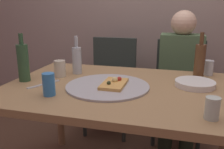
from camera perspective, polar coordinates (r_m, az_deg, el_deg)
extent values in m
cube|color=#99754C|center=(1.44, 3.25, -3.60)|extent=(1.45, 0.94, 0.04)
cylinder|color=#99754C|center=(2.16, -12.27, -7.78)|extent=(0.06, 0.06, 0.70)
cylinder|color=#ADADB2|center=(1.42, -1.05, -2.75)|extent=(0.49, 0.49, 0.01)
cube|color=tan|center=(1.41, 0.46, -2.23)|extent=(0.13, 0.22, 0.02)
sphere|color=#EAD184|center=(1.43, 0.67, -1.24)|extent=(0.04, 0.04, 0.04)
sphere|color=#2D381E|center=(1.38, -0.76, -2.02)|extent=(0.02, 0.02, 0.02)
sphere|color=#B22D23|center=(1.45, 1.73, -1.06)|extent=(0.03, 0.03, 0.03)
cylinder|color=#2D5133|center=(1.62, -20.24, 2.58)|extent=(0.07, 0.07, 0.23)
cylinder|color=#2D5133|center=(1.59, -20.75, 7.88)|extent=(0.03, 0.03, 0.07)
cylinder|color=brown|center=(1.71, 20.01, 3.02)|extent=(0.07, 0.07, 0.22)
cylinder|color=brown|center=(1.68, 20.49, 8.01)|extent=(0.03, 0.03, 0.08)
cylinder|color=#B2BCC1|center=(1.72, -8.29, 3.28)|extent=(0.07, 0.07, 0.19)
cylinder|color=#B2BCC1|center=(1.69, -8.47, 7.67)|extent=(0.03, 0.03, 0.08)
cylinder|color=#B7C6BC|center=(1.10, 22.62, -7.39)|extent=(0.06, 0.06, 0.10)
cylinder|color=beige|center=(1.66, -12.21, 1.37)|extent=(0.08, 0.08, 0.11)
cylinder|color=silver|center=(1.79, 21.90, 1.47)|extent=(0.06, 0.06, 0.10)
cylinder|color=#337AC1|center=(1.32, -14.72, -2.27)|extent=(0.07, 0.07, 0.12)
cylinder|color=white|center=(1.52, 19.01, -2.04)|extent=(0.23, 0.23, 0.03)
cube|color=#B7B7BC|center=(1.52, -15.80, -2.23)|extent=(0.12, 0.20, 0.01)
cube|color=#2D3833|center=(2.33, -0.65, -2.93)|extent=(0.44, 0.44, 0.05)
cube|color=#2D3833|center=(2.46, 0.60, 3.49)|extent=(0.44, 0.04, 0.45)
cylinder|color=#2D3833|center=(2.21, 2.84, -10.71)|extent=(0.04, 0.04, 0.42)
cylinder|color=#2D3833|center=(2.31, -6.54, -9.57)|extent=(0.04, 0.04, 0.42)
cylinder|color=#2D3833|center=(2.55, 4.68, -7.02)|extent=(0.04, 0.04, 0.42)
cylinder|color=#2D3833|center=(2.64, -3.51, -6.21)|extent=(0.04, 0.04, 0.42)
cube|color=#2D3833|center=(2.25, 15.39, -4.18)|extent=(0.44, 0.44, 0.05)
cube|color=#2D3833|center=(2.38, 15.80, 2.51)|extent=(0.44, 0.04, 0.45)
cylinder|color=#2D3833|center=(2.18, 20.01, -12.05)|extent=(0.04, 0.04, 0.42)
cylinder|color=#2D3833|center=(2.17, 9.81, -11.38)|extent=(0.04, 0.04, 0.42)
cylinder|color=#2D3833|center=(2.53, 19.37, -8.12)|extent=(0.04, 0.04, 0.42)
cylinder|color=#2D3833|center=(2.52, 10.67, -7.53)|extent=(0.04, 0.04, 0.42)
cube|color=#4C6B47|center=(2.20, 15.88, 2.38)|extent=(0.36, 0.22, 0.52)
sphere|color=beige|center=(2.15, 16.59, 11.61)|extent=(0.21, 0.21, 0.21)
cylinder|color=black|center=(2.09, 17.57, -5.96)|extent=(0.12, 0.40, 0.12)
cylinder|color=black|center=(2.08, 13.16, -5.66)|extent=(0.12, 0.40, 0.12)
cylinder|color=black|center=(2.00, 17.23, -14.04)|extent=(0.11, 0.11, 0.45)
cylinder|color=black|center=(2.00, 12.51, -13.74)|extent=(0.11, 0.11, 0.45)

